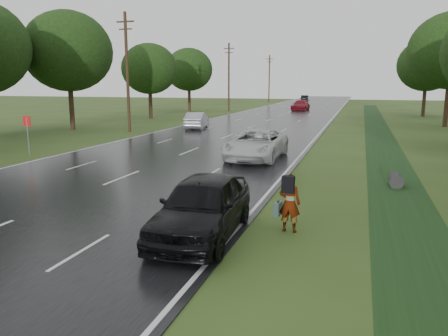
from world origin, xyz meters
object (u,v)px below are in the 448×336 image
road_sign (27,127)px  white_pickup (257,144)px  pedestrian (289,202)px  silver_sedan (197,120)px  dark_sedan (202,206)px

road_sign → white_pickup: size_ratio=0.40×
pedestrian → silver_sedan: bearing=-59.5°
dark_sedan → silver_sedan: bearing=108.3°
white_pickup → pedestrian: bearing=-71.1°
road_sign → pedestrian: (16.68, -8.86, -0.78)m
pedestrian → road_sign: bearing=-23.5°
silver_sedan → road_sign: bearing=66.8°
pedestrian → dark_sedan: dark_sedan is taller
road_sign → silver_sedan: bearing=76.6°
dark_sedan → silver_sedan: size_ratio=1.08×
white_pickup → dark_sedan: 12.69m
white_pickup → silver_sedan: bearing=123.4°
pedestrian → white_pickup: pedestrian is taller
road_sign → dark_sedan: road_sign is taller
white_pickup → dark_sedan: (1.44, -12.61, 0.04)m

